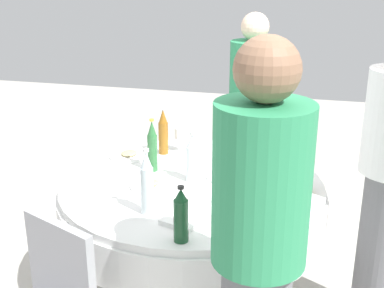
% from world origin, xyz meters
% --- Properties ---
extents(dining_table, '(1.48, 1.48, 0.74)m').
position_xyz_m(dining_table, '(0.00, 0.00, 0.59)').
color(dining_table, white).
rests_on(dining_table, ground_plane).
extents(bottle_clear_far, '(0.07, 0.07, 0.28)m').
position_xyz_m(bottle_clear_far, '(-0.01, -0.00, 0.87)').
color(bottle_clear_far, silver).
rests_on(bottle_clear_far, dining_table).
extents(bottle_amber_north, '(0.06, 0.06, 0.29)m').
position_xyz_m(bottle_amber_north, '(-0.03, 0.62, 0.88)').
color(bottle_amber_north, '#8C5619').
rests_on(bottle_amber_north, dining_table).
extents(bottle_amber_outer, '(0.06, 0.06, 0.30)m').
position_xyz_m(bottle_amber_outer, '(-0.39, -0.29, 0.88)').
color(bottle_amber_outer, '#8C5619').
rests_on(bottle_amber_outer, dining_table).
extents(bottle_green_left, '(0.06, 0.06, 0.31)m').
position_xyz_m(bottle_green_left, '(-0.10, -0.26, 0.89)').
color(bottle_green_left, '#2D6B38').
rests_on(bottle_green_left, dining_table).
extents(bottle_dark_green_inner, '(0.06, 0.06, 0.26)m').
position_xyz_m(bottle_dark_green_inner, '(0.63, 0.11, 0.86)').
color(bottle_dark_green_inner, '#194728').
rests_on(bottle_dark_green_inner, dining_table).
extents(bottle_clear_right, '(0.06, 0.06, 0.33)m').
position_xyz_m(bottle_clear_right, '(0.42, -0.11, 0.89)').
color(bottle_clear_right, silver).
rests_on(bottle_clear_right, dining_table).
extents(wine_glass_left, '(0.08, 0.08, 0.16)m').
position_xyz_m(wine_glass_left, '(-0.45, -0.19, 0.86)').
color(wine_glass_left, white).
rests_on(wine_glass_left, dining_table).
extents(wine_glass_inner, '(0.06, 0.06, 0.14)m').
position_xyz_m(wine_glass_inner, '(0.36, 0.33, 0.84)').
color(wine_glass_inner, white).
rests_on(wine_glass_inner, dining_table).
extents(plate_mid, '(0.22, 0.22, 0.04)m').
position_xyz_m(plate_mid, '(0.13, -0.20, 0.75)').
color(plate_mid, white).
rests_on(plate_mid, dining_table).
extents(plate_front, '(0.26, 0.26, 0.02)m').
position_xyz_m(plate_front, '(-0.10, 0.19, 0.75)').
color(plate_front, white).
rests_on(plate_front, dining_table).
extents(plate_west, '(0.24, 0.24, 0.02)m').
position_xyz_m(plate_west, '(-0.15, 0.48, 0.75)').
color(plate_west, white).
rests_on(plate_west, dining_table).
extents(plate_east, '(0.24, 0.24, 0.04)m').
position_xyz_m(plate_east, '(-0.27, -0.47, 0.75)').
color(plate_east, white).
rests_on(plate_east, dining_table).
extents(spoon_north, '(0.16, 0.11, 0.00)m').
position_xyz_m(spoon_north, '(0.12, 0.52, 0.74)').
color(spoon_north, silver).
rests_on(spoon_north, dining_table).
extents(fork_outer, '(0.10, 0.17, 0.00)m').
position_xyz_m(fork_outer, '(-0.35, 0.08, 0.74)').
color(fork_outer, silver).
rests_on(fork_outer, dining_table).
extents(fork_left, '(0.08, 0.17, 0.00)m').
position_xyz_m(fork_left, '(0.22, 0.13, 0.74)').
color(fork_left, silver).
rests_on(fork_left, dining_table).
extents(folded_napkin, '(0.21, 0.21, 0.02)m').
position_xyz_m(folded_napkin, '(0.46, 0.08, 0.75)').
color(folded_napkin, white).
rests_on(folded_napkin, dining_table).
extents(person_far, '(0.34, 0.34, 1.56)m').
position_xyz_m(person_far, '(-1.11, 0.17, 0.82)').
color(person_far, slate).
rests_on(person_far, ground_plane).
extents(person_north, '(0.34, 0.34, 1.67)m').
position_xyz_m(person_north, '(0.90, 0.48, 0.88)').
color(person_north, slate).
rests_on(person_north, ground_plane).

